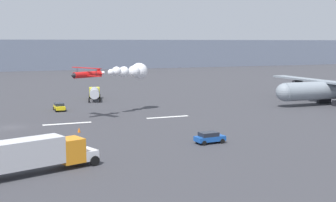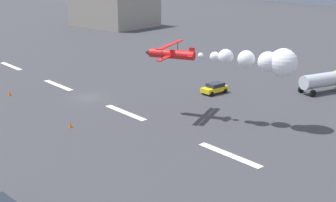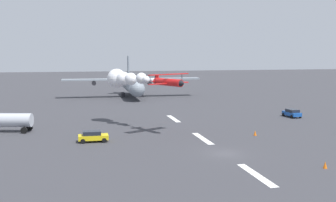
% 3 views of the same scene
% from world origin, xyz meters
% --- Properties ---
extents(ground_plane, '(440.00, 440.00, 0.00)m').
position_xyz_m(ground_plane, '(0.00, 0.00, 0.00)').
color(ground_plane, '#38383D').
rests_on(ground_plane, ground).
extents(runway_stripe_2, '(8.00, 0.90, 0.01)m').
position_xyz_m(runway_stripe_2, '(-8.97, 0.00, 0.01)').
color(runway_stripe_2, white).
rests_on(runway_stripe_2, ground).
extents(runway_stripe_3, '(8.00, 0.90, 0.01)m').
position_xyz_m(runway_stripe_3, '(8.97, 0.00, 0.01)').
color(runway_stripe_3, white).
rests_on(runway_stripe_3, ground).
extents(runway_stripe_4, '(8.00, 0.90, 0.01)m').
position_xyz_m(runway_stripe_4, '(26.91, 0.00, 0.01)').
color(runway_stripe_4, white).
rests_on(runway_stripe_4, ground).
extents(cargo_transport_plane, '(24.17, 37.16, 11.09)m').
position_xyz_m(cargo_transport_plane, '(64.22, 2.52, 3.36)').
color(cargo_transport_plane, gray).
rests_on(cargo_transport_plane, ground).
extents(stunt_biplane_red, '(16.76, 11.57, 3.25)m').
position_xyz_m(stunt_biplane_red, '(22.35, 8.92, 7.76)').
color(stunt_biplane_red, red).
extents(fuel_tanker_truck, '(4.73, 9.69, 2.90)m').
position_xyz_m(fuel_tanker_truck, '(20.30, 28.84, 1.75)').
color(fuel_tanker_truck, yellow).
rests_on(fuel_tanker_truck, ground).
extents(followme_car_yellow, '(4.13, 2.25, 1.52)m').
position_xyz_m(followme_car_yellow, '(23.91, -22.22, 0.81)').
color(followme_car_yellow, '#194CA5').
rests_on(followme_car_yellow, ground).
extents(airport_staff_sedan, '(2.06, 4.04, 1.52)m').
position_xyz_m(airport_staff_sedan, '(10.09, 15.27, 0.81)').
color(airport_staff_sedan, yellow).
rests_on(airport_staff_sedan, ground).
extents(traffic_cone_near, '(0.44, 0.44, 0.75)m').
position_xyz_m(traffic_cone_near, '(-8.38, -8.06, 0.38)').
color(traffic_cone_near, orange).
rests_on(traffic_cone_near, ground).
extents(traffic_cone_far, '(0.44, 0.44, 0.75)m').
position_xyz_m(traffic_cone_far, '(9.30, -8.15, 0.38)').
color(traffic_cone_far, orange).
rests_on(traffic_cone_far, ground).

